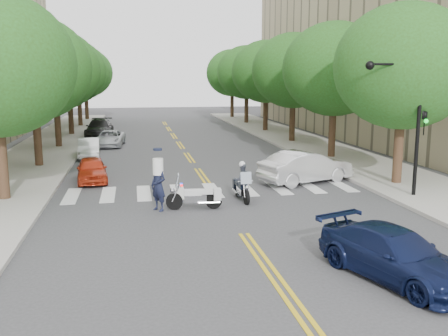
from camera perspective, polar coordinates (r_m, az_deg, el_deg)
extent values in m
plane|color=#38383A|center=(16.59, 2.27, -7.54)|extent=(140.00, 140.00, 0.00)
cube|color=#9E9991|center=(38.21, -19.37, 2.24)|extent=(5.00, 60.00, 0.15)
cube|color=#9E9991|center=(39.91, 8.70, 3.04)|extent=(5.00, 60.00, 0.15)
cylinder|color=#382316|center=(22.31, -24.03, 0.61)|extent=(0.44, 0.44, 3.32)
cylinder|color=#382316|center=(30.07, -20.53, 3.16)|extent=(0.44, 0.44, 3.32)
ellipsoid|color=#264A15|center=(29.88, -21.01, 10.60)|extent=(6.40, 6.40, 5.76)
cylinder|color=#382316|center=(37.93, -18.47, 4.66)|extent=(0.44, 0.44, 3.32)
ellipsoid|color=#264A15|center=(37.78, -18.81, 10.55)|extent=(6.40, 6.40, 5.76)
cylinder|color=#382316|center=(45.84, -17.11, 5.64)|extent=(0.44, 0.44, 3.32)
ellipsoid|color=#264A15|center=(45.71, -17.37, 10.51)|extent=(6.40, 6.40, 5.76)
cylinder|color=#382316|center=(53.77, -16.14, 6.32)|extent=(0.44, 0.44, 3.32)
ellipsoid|color=#264A15|center=(53.66, -16.36, 10.48)|extent=(6.40, 6.40, 5.76)
cylinder|color=#382316|center=(61.72, -15.43, 6.83)|extent=(0.44, 0.44, 3.32)
ellipsoid|color=#264A15|center=(61.63, -15.61, 10.46)|extent=(6.40, 6.40, 5.76)
cylinder|color=#382316|center=(24.91, 19.29, 1.87)|extent=(0.44, 0.44, 3.32)
ellipsoid|color=#264A15|center=(24.68, 19.84, 10.86)|extent=(6.40, 6.40, 5.76)
cylinder|color=#382316|center=(32.05, 12.25, 4.00)|extent=(0.44, 0.44, 3.32)
ellipsoid|color=#264A15|center=(31.86, 12.52, 10.98)|extent=(6.40, 6.40, 5.76)
cylinder|color=#382316|center=(39.51, 7.80, 5.31)|extent=(0.44, 0.44, 3.32)
ellipsoid|color=#264A15|center=(39.37, 7.94, 10.97)|extent=(6.40, 6.40, 5.76)
cylinder|color=#382316|center=(47.16, 4.76, 6.18)|extent=(0.44, 0.44, 3.32)
ellipsoid|color=#264A15|center=(47.03, 4.84, 10.93)|extent=(6.40, 6.40, 5.76)
cylinder|color=#382316|center=(54.90, 2.58, 6.80)|extent=(0.44, 0.44, 3.32)
ellipsoid|color=#264A15|center=(54.79, 2.61, 10.87)|extent=(6.40, 6.40, 5.76)
cylinder|color=#382316|center=(62.71, 0.93, 7.25)|extent=(0.44, 0.44, 3.32)
ellipsoid|color=#264A15|center=(62.62, 0.94, 10.82)|extent=(6.40, 6.40, 5.76)
cylinder|color=black|center=(22.32, 21.30, 4.27)|extent=(0.16, 0.16, 6.00)
cylinder|color=black|center=(21.62, 19.00, 11.15)|extent=(2.40, 0.10, 0.10)
sphere|color=black|center=(21.10, 16.34, 11.19)|extent=(0.36, 0.36, 0.36)
imported|color=black|center=(22.43, 21.88, 4.78)|extent=(0.16, 0.20, 1.00)
sphere|color=#0CCC26|center=(22.30, 22.10, 4.99)|extent=(0.18, 0.18, 0.18)
cylinder|color=black|center=(20.22, 2.60, -3.35)|extent=(0.14, 0.61, 0.61)
cylinder|color=black|center=(21.58, 1.63, -2.47)|extent=(0.18, 0.61, 0.61)
cube|color=silver|center=(20.92, 2.07, -2.60)|extent=(0.31, 0.81, 0.29)
cube|color=black|center=(20.78, 2.14, -2.06)|extent=(0.34, 0.64, 0.20)
cube|color=black|center=(21.25, 1.81, -1.73)|extent=(0.37, 0.50, 0.14)
cube|color=black|center=(21.65, 1.55, -1.79)|extent=(0.40, 0.28, 0.40)
cube|color=#8C99A5|center=(20.16, 2.53, -1.15)|extent=(0.45, 0.15, 0.49)
cube|color=red|center=(20.37, 2.71, -1.49)|extent=(0.09, 0.09, 0.07)
cube|color=#0C26E5|center=(20.32, 2.13, -1.52)|extent=(0.09, 0.09, 0.07)
imported|color=#474C56|center=(20.82, 2.08, -1.36)|extent=(0.70, 0.55, 1.41)
sphere|color=silver|center=(20.69, 2.09, 0.42)|extent=(0.27, 0.27, 0.27)
cylinder|color=black|center=(19.52, -5.71, -3.83)|extent=(0.66, 0.18, 0.65)
cylinder|color=black|center=(19.60, -1.20, -3.72)|extent=(0.66, 0.22, 0.65)
cube|color=silver|center=(19.52, -3.31, -3.47)|extent=(0.88, 0.36, 0.31)
cube|color=silver|center=(19.46, -3.60, -2.79)|extent=(0.70, 0.39, 0.21)
cube|color=silver|center=(19.49, -2.05, -2.70)|extent=(0.55, 0.42, 0.15)
cube|color=silver|center=(19.55, -0.78, -3.00)|extent=(0.32, 0.44, 0.43)
cube|color=#8C99A5|center=(19.33, -5.38, -1.44)|extent=(0.18, 0.49, 0.53)
cube|color=red|center=(19.26, -4.88, -2.01)|extent=(0.10, 0.10, 0.08)
cube|color=#0C26E5|center=(19.49, -4.90, -1.86)|extent=(0.10, 0.10, 0.08)
imported|color=black|center=(19.33, -7.50, -2.02)|extent=(0.81, 0.85, 1.96)
imported|color=silver|center=(24.57, 9.35, 0.13)|extent=(5.04, 3.19, 1.57)
imported|color=#0D1639|center=(13.61, 18.90, -9.32)|extent=(3.19, 4.79, 1.29)
imported|color=#B62D13|center=(25.39, -14.86, -0.18)|extent=(1.74, 3.64, 1.20)
imported|color=white|center=(33.10, -15.18, 2.23)|extent=(1.49, 3.75, 1.21)
imported|color=#AEB1B6|center=(38.03, -12.92, 3.32)|extent=(2.35, 4.40, 1.18)
imported|color=black|center=(44.08, -14.04, 4.43)|extent=(2.33, 5.29, 1.51)
imported|color=#9A999F|center=(46.48, -13.86, 4.53)|extent=(1.44, 3.52, 1.20)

